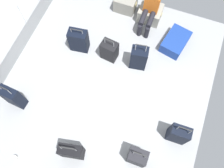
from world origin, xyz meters
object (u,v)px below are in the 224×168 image
Objects in this scene: suitcase_2 at (137,157)px; suitcase_4 at (79,40)px; suitcase_3 at (72,152)px; paper_cup at (15,158)px; cargo_crate_0 at (126,3)px; cargo_crate_1 at (150,13)px; suitcase_5 at (175,42)px; suitcase_6 at (139,58)px; suitcase_0 at (178,134)px; suitcase_7 at (13,97)px; passenger_seated at (150,9)px; suitcase_1 at (109,51)px.

suitcase_4 is (-2.02, 1.91, 0.04)m from suitcase_2.
suitcase_3 is 7.91× the size of paper_cup.
paper_cup is (-0.79, -4.18, -0.14)m from cargo_crate_0.
cargo_crate_1 is 1.88m from suitcase_4.
suitcase_6 reaches higher than suitcase_5.
suitcase_0 is at bearing 29.58° from suitcase_3.
suitcase_5 is (2.05, 0.84, -0.17)m from suitcase_4.
suitcase_5 is 0.91× the size of suitcase_7.
cargo_crate_0 is at bearing 119.20° from suitcase_6.
paper_cup is (0.52, -1.03, -0.28)m from suitcase_7.
suitcase_7 is (-3.31, -0.45, 0.02)m from suitcase_0.
cargo_crate_0 is 3.72m from suitcase_3.
suitcase_7 reaches higher than suitcase_6.
paper_cup is (-0.18, -2.73, -0.25)m from suitcase_4.
suitcase_3 is 1.00× the size of suitcase_5.
passenger_seated is at bearing 96.62° from suitcase_6.
suitcase_5 is at bearing -34.58° from cargo_crate_1.
passenger_seated is at bearing 83.11° from suitcase_3.
suitcase_0 is 0.89m from suitcase_2.
suitcase_2 is at bearing -67.31° from cargo_crate_0.
suitcase_0 is at bearing -61.24° from passenger_seated.
passenger_seated is at bearing 103.61° from suitcase_2.
passenger_seated is 1.33× the size of suitcase_5.
suitcase_3 is at bearing -96.55° from cargo_crate_1.
cargo_crate_0 is 0.72× the size of suitcase_2.
suitcase_0 is 1.15× the size of suitcase_4.
cargo_crate_0 is 0.66m from cargo_crate_1.
suitcase_0 is 0.96× the size of suitcase_6.
suitcase_7 is (-2.09, -1.75, 0.02)m from suitcase_6.
cargo_crate_1 reaches higher than suitcase_5.
paper_cup is (-1.58, -2.78, -0.26)m from suitcase_6.
suitcase_2 is 2.05m from suitcase_6.
cargo_crate_0 is 3.42m from suitcase_7.
passenger_seated is at bearing 65.69° from suitcase_1.
cargo_crate_1 is at bearing 68.54° from suitcase_1.
suitcase_2 is 2.78m from suitcase_4.
suitcase_6 is at bearing 60.42° from paper_cup.
suitcase_7 is at bearing 160.26° from suitcase_3.
suitcase_4 is (-1.26, -1.39, 0.12)m from cargo_crate_1.
suitcase_6 reaches higher than cargo_crate_1.
suitcase_1 is at bearing 71.82° from paper_cup.
suitcase_1 is at bearing -148.07° from suitcase_5.
suitcase_3 reaches higher than suitcase_4.
cargo_crate_0 is at bearing 67.51° from suitcase_7.
suitcase_3 is at bearing -163.79° from suitcase_2.
suitcase_6 reaches higher than suitcase_2.
suitcase_5 reaches higher than paper_cup.
suitcase_6 reaches higher than paper_cup.
cargo_crate_0 is at bearing 174.20° from cargo_crate_1.
suitcase_3 is 2.41m from suitcase_4.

